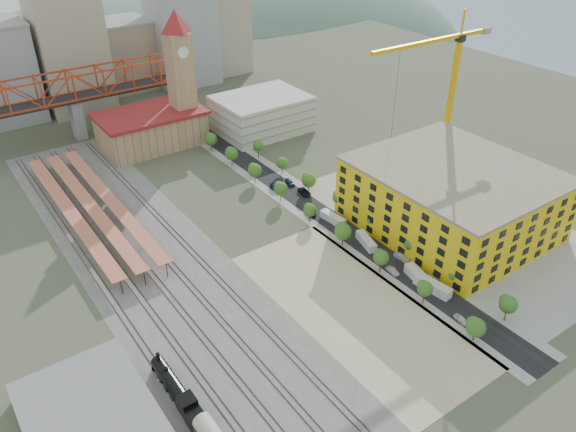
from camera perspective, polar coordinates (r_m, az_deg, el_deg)
ground at (r=157.33m, az=0.25°, el=-2.55°), size 400.00×400.00×0.00m
ballast_strip at (r=156.88m, az=-14.36°, el=-3.80°), size 36.00×165.00×0.06m
dirt_lot at (r=136.04m, az=6.67°, el=-9.22°), size 28.00×67.00×0.06m
street_asphalt at (r=175.52m, az=1.66°, el=1.44°), size 12.00×170.00×0.06m
sidewalk_west at (r=172.73m, az=0.20°, el=0.90°), size 3.00×170.00×0.04m
sidewalk_east at (r=178.45m, az=3.08°, el=1.95°), size 3.00×170.00×0.04m
construction_pad at (r=172.46m, az=16.50°, el=-0.62°), size 50.00×90.00×0.06m
rail_tracks at (r=156.37m, az=-14.97°, el=-3.98°), size 26.56×160.00×0.18m
platform_canopies at (r=176.28m, az=-19.48°, el=1.08°), size 16.00×80.00×4.12m
station_hall at (r=216.58m, az=-13.71°, el=8.65°), size 38.00×24.00×13.10m
clock_tower at (r=212.17m, az=-10.95°, el=14.85°), size 12.00×12.00×52.00m
parking_garage at (r=223.50m, az=-2.69°, el=10.36°), size 34.00×26.00×14.00m
truss_bridge at (r=227.56m, az=-21.15°, el=11.85°), size 94.00×9.60×25.60m
construction_building at (r=165.67m, az=16.32°, el=1.79°), size 44.60×50.60×18.80m
warehouse at (r=115.25m, az=-19.26°, el=-19.24°), size 22.00×32.00×5.00m
street_trees at (r=168.83m, az=3.69°, el=0.02°), size 15.40×124.40×8.00m
skyline at (r=269.58m, az=-16.95°, el=16.40°), size 133.00×46.00×60.00m
distant_hills at (r=420.23m, az=-15.64°, el=7.06°), size 647.00×264.00×227.00m
locomotive at (r=115.92m, az=-10.99°, el=-17.37°), size 3.12×24.08×6.02m
tower_crane at (r=190.06m, az=15.89°, el=13.45°), size 49.39×2.71×52.72m
site_trailer_a at (r=143.60m, az=14.48°, el=-6.94°), size 3.86×10.05×2.68m
site_trailer_b at (r=145.84m, az=13.15°, el=-6.06°), size 4.31×9.86×2.62m
site_trailer_c at (r=156.60m, az=7.94°, el=-2.55°), size 4.51×9.00×2.38m
site_trailer_d at (r=165.52m, az=4.59°, el=-0.24°), size 2.99×8.93×2.40m
car_0 at (r=137.02m, az=17.18°, el=-10.01°), size 1.98×4.06×1.33m
car_1 at (r=147.58m, az=10.57°, el=-5.51°), size 1.72×4.14×1.33m
car_2 at (r=168.82m, az=2.28°, el=0.33°), size 2.96×5.07×1.33m
car_3 at (r=181.60m, az=-1.23°, el=2.85°), size 2.26×5.54×1.61m
car_4 at (r=147.24m, az=14.44°, el=-6.17°), size 1.60×3.87×1.31m
car_5 at (r=152.72m, az=11.43°, el=-4.15°), size 1.78×4.51×1.46m
car_6 at (r=179.49m, az=1.67°, el=2.45°), size 3.47×5.90×1.54m
car_7 at (r=185.16m, az=0.19°, el=3.42°), size 2.56×4.86×1.34m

